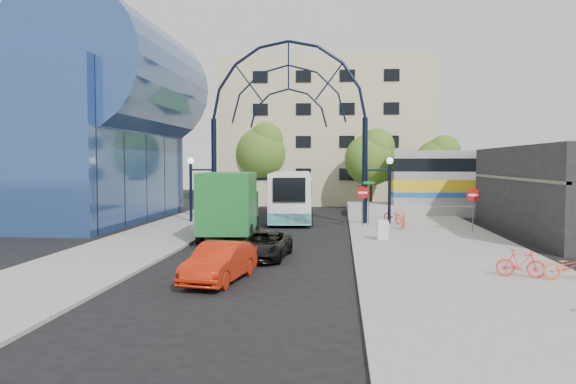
# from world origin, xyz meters

# --- Properties ---
(ground) EXTENTS (120.00, 120.00, 0.00)m
(ground) POSITION_xyz_m (0.00, 0.00, 0.00)
(ground) COLOR black
(ground) RESTS_ON ground
(sidewalk_east) EXTENTS (8.00, 56.00, 0.12)m
(sidewalk_east) POSITION_xyz_m (8.00, 4.00, 0.06)
(sidewalk_east) COLOR gray
(sidewalk_east) RESTS_ON ground
(plaza_west) EXTENTS (5.00, 50.00, 0.12)m
(plaza_west) POSITION_xyz_m (-6.50, 6.00, 0.06)
(plaza_west) COLOR gray
(plaza_west) RESTS_ON ground
(gateway_arch) EXTENTS (13.64, 0.44, 12.10)m
(gateway_arch) POSITION_xyz_m (0.00, 14.00, 8.56)
(gateway_arch) COLOR black
(gateway_arch) RESTS_ON ground
(stop_sign) EXTENTS (0.80, 0.07, 2.50)m
(stop_sign) POSITION_xyz_m (4.80, 12.00, 1.99)
(stop_sign) COLOR slate
(stop_sign) RESTS_ON sidewalk_east
(do_not_enter_sign) EXTENTS (0.76, 0.07, 2.48)m
(do_not_enter_sign) POSITION_xyz_m (11.00, 10.00, 1.98)
(do_not_enter_sign) COLOR slate
(do_not_enter_sign) RESTS_ON sidewalk_east
(street_name_sign) EXTENTS (0.70, 0.70, 2.80)m
(street_name_sign) POSITION_xyz_m (5.20, 12.60, 2.13)
(street_name_sign) COLOR slate
(street_name_sign) RESTS_ON sidewalk_east
(sandwich_board) EXTENTS (0.55, 0.61, 0.99)m
(sandwich_board) POSITION_xyz_m (5.60, 5.98, 0.74)
(sandwich_board) COLOR white
(sandwich_board) RESTS_ON sidewalk_east
(transit_hall) EXTENTS (16.50, 18.00, 14.50)m
(transit_hall) POSITION_xyz_m (-15.30, 15.00, 6.70)
(transit_hall) COLOR navy
(transit_hall) RESTS_ON ground
(commercial_block_east) EXTENTS (6.00, 16.00, 5.00)m
(commercial_block_east) POSITION_xyz_m (16.00, 10.00, 2.50)
(commercial_block_east) COLOR black
(commercial_block_east) RESTS_ON ground
(apartment_block) EXTENTS (20.00, 12.10, 14.00)m
(apartment_block) POSITION_xyz_m (2.00, 34.97, 7.00)
(apartment_block) COLOR #CCBF8E
(apartment_block) RESTS_ON ground
(train_platform) EXTENTS (32.00, 5.00, 0.80)m
(train_platform) POSITION_xyz_m (20.00, 22.00, 0.40)
(train_platform) COLOR gray
(train_platform) RESTS_ON ground
(train_car) EXTENTS (25.10, 3.05, 4.20)m
(train_car) POSITION_xyz_m (20.00, 22.00, 2.90)
(train_car) COLOR #B7B7BC
(train_car) RESTS_ON train_platform
(tree_north_a) EXTENTS (4.48, 4.48, 7.00)m
(tree_north_a) POSITION_xyz_m (6.12, 25.93, 4.61)
(tree_north_a) COLOR #382314
(tree_north_a) RESTS_ON ground
(tree_north_b) EXTENTS (5.12, 5.12, 8.00)m
(tree_north_b) POSITION_xyz_m (-3.88, 29.93, 5.27)
(tree_north_b) COLOR #382314
(tree_north_b) RESTS_ON ground
(tree_north_c) EXTENTS (4.16, 4.16, 6.50)m
(tree_north_c) POSITION_xyz_m (12.12, 27.93, 4.28)
(tree_north_c) COLOR #382314
(tree_north_c) RESTS_ON ground
(city_bus) EXTENTS (3.59, 12.45, 3.38)m
(city_bus) POSITION_xyz_m (-0.13, 17.37, 1.77)
(city_bus) COLOR white
(city_bus) RESTS_ON ground
(green_truck) EXTENTS (3.14, 7.22, 3.56)m
(green_truck) POSITION_xyz_m (-2.44, 6.59, 1.78)
(green_truck) COLOR black
(green_truck) RESTS_ON ground
(black_suv) EXTENTS (2.24, 4.33, 1.17)m
(black_suv) POSITION_xyz_m (0.20, 0.53, 0.58)
(black_suv) COLOR black
(black_suv) RESTS_ON ground
(red_sedan) EXTENTS (2.06, 4.24, 1.34)m
(red_sedan) POSITION_xyz_m (-0.68, -4.15, 0.67)
(red_sedan) COLOR #B8220B
(red_sedan) RESTS_ON ground
(bike_near_a) EXTENTS (1.55, 1.98, 1.00)m
(bike_near_a) POSITION_xyz_m (6.82, 14.00, 0.62)
(bike_near_a) COLOR #E33F2D
(bike_near_a) RESTS_ON sidewalk_east
(bike_near_b) EXTENTS (0.78, 1.72, 1.00)m
(bike_near_b) POSITION_xyz_m (7.17, 10.98, 0.62)
(bike_near_b) COLOR #DD482C
(bike_near_b) RESTS_ON sidewalk_east
(bike_far_a) EXTENTS (1.74, 0.67, 0.90)m
(bike_far_a) POSITION_xyz_m (11.13, -3.32, 0.57)
(bike_far_a) COLOR #E25E2D
(bike_far_a) RESTS_ON sidewalk_east
(bike_far_b) EXTENTS (1.67, 0.83, 0.97)m
(bike_far_b) POSITION_xyz_m (9.63, -3.03, 0.60)
(bike_far_b) COLOR red
(bike_far_b) RESTS_ON sidewalk_east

